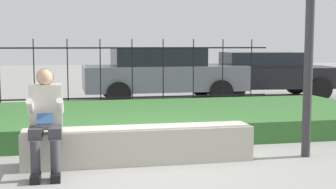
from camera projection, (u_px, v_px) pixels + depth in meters
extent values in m
plane|color=gray|center=(151.00, 161.00, 6.19)|extent=(60.00, 60.00, 0.00)
cube|color=#B7B2A3|center=(139.00, 145.00, 6.14)|extent=(2.98, 0.51, 0.46)
cube|color=gray|center=(139.00, 159.00, 6.16)|extent=(2.86, 0.47, 0.08)
cube|color=black|center=(36.00, 178.00, 5.26)|extent=(0.11, 0.26, 0.09)
cylinder|color=#38383D|center=(35.00, 157.00, 5.29)|extent=(0.11, 0.11, 0.37)
cube|color=#38383D|center=(36.00, 132.00, 5.47)|extent=(0.15, 0.42, 0.13)
cube|color=black|center=(56.00, 177.00, 5.31)|extent=(0.11, 0.26, 0.09)
cylinder|color=#38383D|center=(55.00, 156.00, 5.34)|extent=(0.11, 0.11, 0.37)
cube|color=#38383D|center=(55.00, 131.00, 5.52)|extent=(0.15, 0.42, 0.13)
cube|color=beige|center=(46.00, 107.00, 5.67)|extent=(0.38, 0.24, 0.54)
sphere|color=tan|center=(45.00, 77.00, 5.61)|extent=(0.21, 0.21, 0.21)
cylinder|color=beige|center=(30.00, 107.00, 5.48)|extent=(0.08, 0.29, 0.24)
cylinder|color=beige|center=(60.00, 106.00, 5.55)|extent=(0.08, 0.29, 0.24)
cube|color=#335689|center=(45.00, 119.00, 5.43)|extent=(0.18, 0.09, 0.13)
cube|color=#33662D|center=(128.00, 120.00, 8.53)|extent=(9.22, 3.44, 0.34)
cylinder|color=black|center=(117.00, 98.00, 10.66)|extent=(7.22, 0.03, 0.03)
cylinder|color=black|center=(116.00, 48.00, 10.54)|extent=(7.22, 0.03, 0.03)
cylinder|color=black|center=(0.00, 77.00, 10.10)|extent=(0.02, 0.02, 1.66)
cylinder|color=black|center=(34.00, 77.00, 10.25)|extent=(0.02, 0.02, 1.66)
cylinder|color=black|center=(68.00, 76.00, 10.39)|extent=(0.02, 0.02, 1.66)
cylinder|color=black|center=(100.00, 76.00, 10.54)|extent=(0.02, 0.02, 1.66)
cylinder|color=black|center=(132.00, 76.00, 10.68)|extent=(0.02, 0.02, 1.66)
cylinder|color=black|center=(163.00, 75.00, 10.83)|extent=(0.02, 0.02, 1.66)
cylinder|color=black|center=(193.00, 75.00, 10.98)|extent=(0.02, 0.02, 1.66)
cylinder|color=black|center=(223.00, 74.00, 11.12)|extent=(0.02, 0.02, 1.66)
cylinder|color=black|center=(251.00, 74.00, 11.27)|extent=(0.02, 0.02, 1.66)
cube|color=black|center=(267.00, 77.00, 13.54)|extent=(4.11, 2.08, 0.58)
cube|color=black|center=(262.00, 60.00, 13.47)|extent=(2.31, 1.73, 0.42)
cylinder|color=black|center=(320.00, 89.00, 12.87)|extent=(0.65, 0.25, 0.64)
cylinder|color=black|center=(296.00, 84.00, 14.58)|extent=(0.65, 0.25, 0.64)
cylinder|color=black|center=(233.00, 90.00, 12.57)|extent=(0.65, 0.25, 0.64)
cylinder|color=black|center=(218.00, 85.00, 14.28)|extent=(0.65, 0.25, 0.64)
cube|color=slate|center=(164.00, 78.00, 12.76)|extent=(4.35, 1.90, 0.66)
cube|color=black|center=(157.00, 56.00, 12.66)|extent=(2.41, 1.65, 0.49)
cylinder|color=black|center=(221.00, 92.00, 12.22)|extent=(0.63, 0.21, 0.62)
cylinder|color=black|center=(201.00, 86.00, 13.95)|extent=(0.63, 0.21, 0.62)
cylinder|color=black|center=(119.00, 94.00, 11.63)|extent=(0.63, 0.21, 0.62)
cylinder|color=black|center=(111.00, 88.00, 13.37)|extent=(0.63, 0.21, 0.62)
cylinder|color=#2D2D30|center=(310.00, 3.00, 6.25)|extent=(0.12, 0.12, 4.18)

